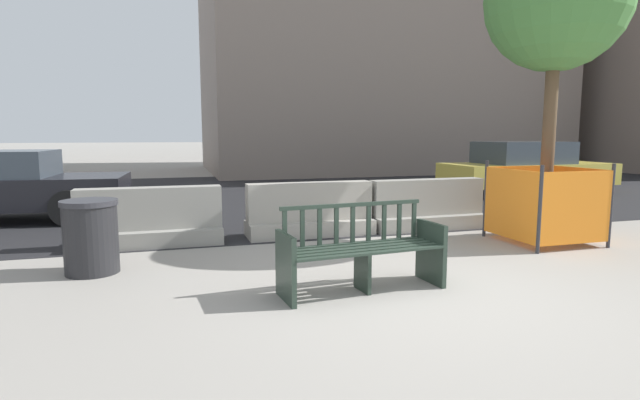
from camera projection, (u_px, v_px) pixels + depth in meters
name	position (u px, v px, depth m)	size (l,w,h in m)	color
ground_plane	(422.00, 293.00, 5.04)	(200.00, 200.00, 0.00)	gray
street_asphalt	(264.00, 194.00, 13.29)	(120.00, 12.00, 0.01)	black
street_bench	(361.00, 253.00, 5.08)	(1.73, 0.67, 0.88)	#28382D
jersey_barrier_centre	(310.00, 214.00, 7.89)	(2.01, 0.70, 0.84)	#9E998E
jersey_barrier_left	(151.00, 222.00, 7.17)	(2.00, 0.69, 0.84)	gray
jersey_barrier_right	(427.00, 209.00, 8.46)	(2.01, 0.71, 0.84)	gray
street_tree	(557.00, 1.00, 6.99)	(1.98, 1.98, 4.46)	brown
construction_fence	(545.00, 202.00, 7.36)	(1.25, 1.25, 1.19)	#2D2D33
car_taxi_near	(526.00, 168.00, 13.36)	(4.51, 1.93, 1.40)	#DBC64C
trash_bin	(91.00, 236.00, 5.72)	(0.62, 0.62, 0.85)	#232326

